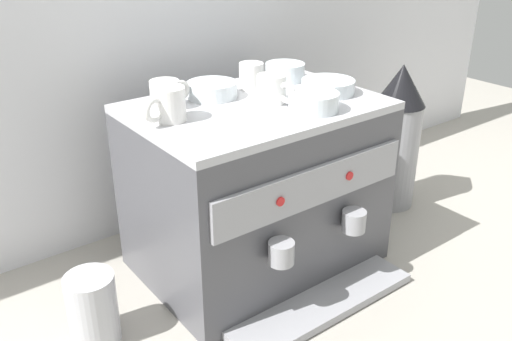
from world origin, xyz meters
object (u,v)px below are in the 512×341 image
Objects in this scene: espresso_machine at (257,188)px; ceramic_bowl_1 at (314,102)px; ceramic_bowl_0 at (328,87)px; ceramic_bowl_2 at (212,90)px; ceramic_cup_1 at (166,94)px; coffee_grinder at (397,136)px; ceramic_cup_0 at (273,89)px; ceramic_cup_3 at (168,105)px; ceramic_bowl_3 at (285,72)px; ceramic_cup_2 at (251,75)px; milk_pitcher at (93,309)px.

ceramic_bowl_1 reaches higher than espresso_machine.
ceramic_bowl_0 is 1.07× the size of ceramic_bowl_2.
ceramic_cup_1 reaches higher than coffee_grinder.
ceramic_cup_0 is 0.16m from ceramic_bowl_0.
ceramic_cup_0 is at bearing -8.66° from ceramic_cup_3.
coffee_grinder is at bearing 6.68° from ceramic_bowl_0.
ceramic_bowl_3 reaches higher than ceramic_bowl_1.
ceramic_bowl_1 is at bearing -40.61° from ceramic_cup_1.
ceramic_bowl_1 is 0.93× the size of ceramic_bowl_2.
ceramic_bowl_2 is at bearing 2.34° from ceramic_cup_1.
ceramic_cup_2 is 0.22m from ceramic_bowl_1.
espresso_machine is 0.27m from ceramic_bowl_1.
ceramic_bowl_0 is 0.28m from ceramic_bowl_2.
ceramic_cup_3 is (-0.04, -0.08, 0.00)m from ceramic_cup_1.
ceramic_bowl_1 is 0.52m from coffee_grinder.
coffee_grinder is at bearing 0.09° from espresso_machine.
ceramic_cup_3 is 0.95× the size of ceramic_bowl_1.
ceramic_cup_3 is at bearing -162.76° from ceramic_cup_2.
ceramic_cup_1 reaches higher than milk_pitcher.
espresso_machine is 0.28m from ceramic_cup_2.
ceramic_bowl_3 is (0.40, 0.09, -0.02)m from ceramic_cup_3.
ceramic_cup_3 is 1.04× the size of ceramic_bowl_3.
ceramic_cup_2 is at bearing 59.71° from espresso_machine.
ceramic_bowl_1 is at bearing -115.04° from ceramic_bowl_3.
ceramic_bowl_0 is 0.14m from ceramic_bowl_1.
ceramic_cup_3 is at bearing 11.79° from milk_pitcher.
ceramic_cup_2 reaches higher than ceramic_cup_1.
ceramic_cup_1 is (-0.21, 0.12, -0.00)m from ceramic_cup_0.
ceramic_cup_2 is 0.30m from ceramic_cup_3.
ceramic_bowl_1 is 0.70× the size of milk_pitcher.
ceramic_bowl_1 is at bearing -57.51° from espresso_machine.
coffee_grinder is at bearing 1.69° from milk_pitcher.
ceramic_bowl_1 is (0.04, -0.10, -0.01)m from ceramic_cup_0.
ceramic_bowl_3 is (-0.01, 0.15, 0.01)m from ceramic_bowl_0.
ceramic_bowl_2 reaches higher than milk_pitcher.
ceramic_bowl_0 is 0.41m from coffee_grinder.
ceramic_cup_1 is at bearing 139.39° from ceramic_bowl_1.
ceramic_cup_1 is 0.49m from milk_pitcher.
ceramic_cup_3 reaches higher than ceramic_bowl_0.
ceramic_bowl_2 reaches higher than ceramic_bowl_0.
ceramic_bowl_2 is (-0.24, 0.15, 0.00)m from ceramic_bowl_0.
ceramic_cup_1 is 0.24m from ceramic_cup_2.
ceramic_bowl_0 is 0.29× the size of coffee_grinder.
milk_pitcher is (-0.27, -0.13, -0.38)m from ceramic_cup_1.
ceramic_bowl_3 is at bearing 12.68° from milk_pitcher.
espresso_machine is 5.09× the size of ceramic_bowl_1.
espresso_machine is at bearing 3.53° from milk_pitcher.
ceramic_bowl_3 reaches higher than espresso_machine.
ceramic_bowl_3 is at bearing 2.68° from ceramic_cup_2.
ceramic_bowl_1 is at bearing -87.84° from ceramic_cup_2.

